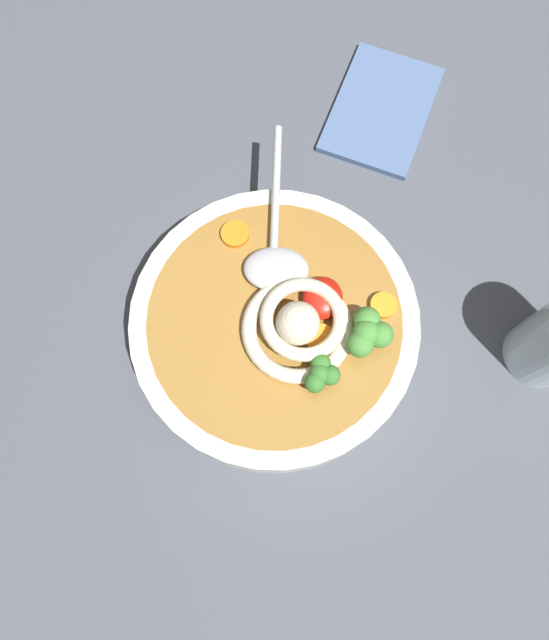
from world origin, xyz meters
The scene contains 11 objects.
table_slab centered at (0.00, 0.00, 1.39)cm, with size 133.31×133.31×2.79cm, color #474C56.
soup_bowl centered at (1.35, -1.43, 6.08)cm, with size 26.59×26.59×6.38cm.
noodle_pile centered at (0.76, -3.69, 10.54)cm, with size 10.99×10.78×4.42cm.
soup_spoon centered at (7.37, -0.86, 9.96)cm, with size 17.44×6.39×1.60cm.
chili_sauce_dollop centered at (3.69, -5.50, 10.08)cm, with size 4.08×3.67×1.84cm, color #B2190F.
broccoli_floret_front centered at (-3.42, -6.09, 10.91)cm, with size 3.52×3.03×2.78cm.
broccoli_floret_left centered at (0.55, -9.69, 11.46)cm, with size 4.63×3.99×3.66cm.
carrot_slice_beside_noodles centered at (9.21, 3.34, 9.45)cm, with size 2.69×2.69×0.59cm, color orange.
carrot_slice_rear centered at (-0.47, -5.79, 9.48)cm, with size 2.79×2.79×0.64cm, color orange.
carrot_slice_extra_a centered at (3.85, -11.07, 9.54)cm, with size 2.41×2.41×0.76cm, color orange.
folded_napkin centered at (29.48, -10.07, 3.19)cm, with size 15.20×10.39×0.80cm, color #4C6693.
Camera 1 is at (-14.08, -3.42, 60.75)cm, focal length 33.34 mm.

